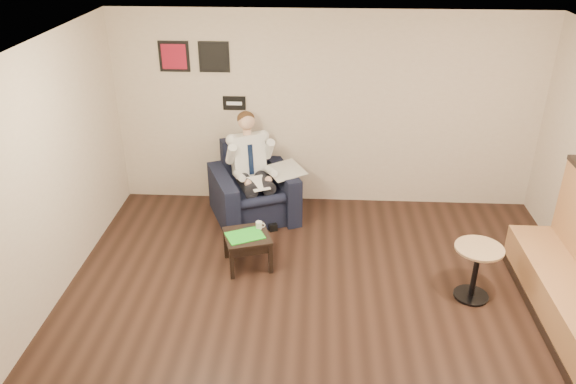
# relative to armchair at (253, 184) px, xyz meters

# --- Properties ---
(ground) EXTENTS (6.00, 6.00, 0.00)m
(ground) POSITION_rel_armchair_xyz_m (0.99, -2.42, -0.52)
(ground) COLOR black
(ground) RESTS_ON ground
(wall_back) EXTENTS (6.00, 0.02, 2.80)m
(wall_back) POSITION_rel_armchair_xyz_m (0.99, 0.58, 0.88)
(wall_back) COLOR beige
(wall_back) RESTS_ON ground
(wall_left) EXTENTS (0.02, 6.00, 2.80)m
(wall_left) POSITION_rel_armchair_xyz_m (-2.01, -2.42, 0.88)
(wall_left) COLOR beige
(wall_left) RESTS_ON ground
(ceiling) EXTENTS (6.00, 6.00, 0.02)m
(ceiling) POSITION_rel_armchair_xyz_m (0.99, -2.42, 2.28)
(ceiling) COLOR white
(ceiling) RESTS_ON wall_back
(seating_sign) EXTENTS (0.32, 0.02, 0.20)m
(seating_sign) POSITION_rel_armchair_xyz_m (-0.31, 0.56, 0.98)
(seating_sign) COLOR black
(seating_sign) RESTS_ON wall_back
(art_print_left) EXTENTS (0.42, 0.03, 0.42)m
(art_print_left) POSITION_rel_armchair_xyz_m (-1.11, 0.56, 1.63)
(art_print_left) COLOR maroon
(art_print_left) RESTS_ON wall_back
(art_print_right) EXTENTS (0.42, 0.03, 0.42)m
(art_print_right) POSITION_rel_armchair_xyz_m (-0.56, 0.56, 1.63)
(art_print_right) COLOR black
(art_print_right) RESTS_ON wall_back
(armchair) EXTENTS (1.40, 1.40, 1.04)m
(armchair) POSITION_rel_armchair_xyz_m (0.00, 0.00, 0.00)
(armchair) COLOR black
(armchair) RESTS_ON ground
(seated_man) EXTENTS (1.02, 1.20, 1.42)m
(seated_man) POSITION_rel_armchair_xyz_m (0.05, -0.12, 0.19)
(seated_man) COLOR silver
(seated_man) RESTS_ON armchair
(lap_papers) EXTENTS (0.36, 0.41, 0.01)m
(lap_papers) POSITION_rel_armchair_xyz_m (0.10, -0.23, 0.12)
(lap_papers) COLOR white
(lap_papers) RESTS_ON seated_man
(newspaper) EXTENTS (0.65, 0.70, 0.01)m
(newspaper) POSITION_rel_armchair_xyz_m (0.44, 0.06, 0.19)
(newspaper) COLOR silver
(newspaper) RESTS_ON armchair
(side_table) EXTENTS (0.66, 0.66, 0.43)m
(side_table) POSITION_rel_armchair_xyz_m (0.06, -1.23, -0.30)
(side_table) COLOR black
(side_table) RESTS_ON ground
(green_folder) EXTENTS (0.52, 0.47, 0.01)m
(green_folder) POSITION_rel_armchair_xyz_m (0.04, -1.26, -0.08)
(green_folder) COLOR green
(green_folder) RESTS_ON side_table
(coffee_mug) EXTENTS (0.10, 0.10, 0.09)m
(coffee_mug) POSITION_rel_armchair_xyz_m (0.19, -1.07, -0.04)
(coffee_mug) COLOR white
(coffee_mug) RESTS_ON side_table
(smartphone) EXTENTS (0.14, 0.08, 0.01)m
(smartphone) POSITION_rel_armchair_xyz_m (0.06, -1.07, -0.08)
(smartphone) COLOR black
(smartphone) RESTS_ON side_table
(cafe_table) EXTENTS (0.63, 0.63, 0.66)m
(cafe_table) POSITION_rel_armchair_xyz_m (2.68, -1.73, -0.19)
(cafe_table) COLOR #A17D57
(cafe_table) RESTS_ON ground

